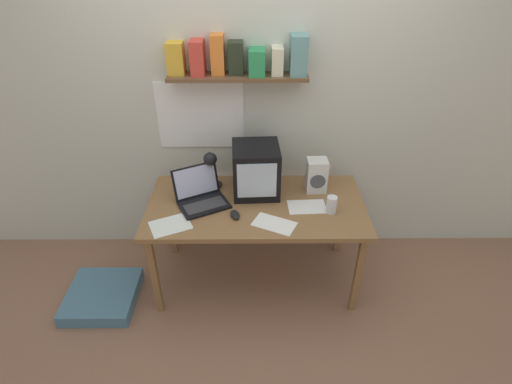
% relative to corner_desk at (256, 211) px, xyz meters
% --- Properties ---
extents(ground_plane, '(12.00, 12.00, 0.00)m').
position_rel_corner_desk_xyz_m(ground_plane, '(0.00, 0.00, -0.66)').
color(ground_plane, '#93654D').
extents(back_wall, '(5.60, 0.24, 2.60)m').
position_rel_corner_desk_xyz_m(back_wall, '(-0.00, 0.50, 0.65)').
color(back_wall, beige).
rests_on(back_wall, ground_plane).
extents(corner_desk, '(1.53, 0.77, 0.72)m').
position_rel_corner_desk_xyz_m(corner_desk, '(0.00, 0.00, 0.00)').
color(corner_desk, olive).
rests_on(corner_desk, ground_plane).
extents(crt_monitor, '(0.34, 0.35, 0.36)m').
position_rel_corner_desk_xyz_m(crt_monitor, '(-0.00, 0.16, 0.24)').
color(crt_monitor, black).
rests_on(crt_monitor, corner_desk).
extents(laptop, '(0.43, 0.41, 0.24)m').
position_rel_corner_desk_xyz_m(laptop, '(-0.39, 0.03, 0.12)').
color(laptop, black).
rests_on(laptop, corner_desk).
extents(desk_lamp, '(0.12, 0.16, 0.31)m').
position_rel_corner_desk_xyz_m(desk_lamp, '(-0.32, 0.20, 0.27)').
color(desk_lamp, black).
rests_on(desk_lamp, corner_desk).
extents(juice_glass, '(0.07, 0.07, 0.12)m').
position_rel_corner_desk_xyz_m(juice_glass, '(0.51, -0.10, 0.12)').
color(juice_glass, white).
rests_on(juice_glass, corner_desk).
extents(space_heater, '(0.15, 0.14, 0.25)m').
position_rel_corner_desk_xyz_m(space_heater, '(0.44, 0.18, 0.18)').
color(space_heater, silver).
rests_on(space_heater, corner_desk).
extents(computer_mouse, '(0.09, 0.12, 0.03)m').
position_rel_corner_desk_xyz_m(computer_mouse, '(-0.14, -0.15, 0.08)').
color(computer_mouse, black).
rests_on(computer_mouse, corner_desk).
extents(loose_paper_near_laptop, '(0.32, 0.26, 0.00)m').
position_rel_corner_desk_xyz_m(loose_paper_near_laptop, '(0.12, -0.23, 0.06)').
color(loose_paper_near_laptop, white).
rests_on(loose_paper_near_laptop, corner_desk).
extents(open_notebook, '(0.31, 0.28, 0.00)m').
position_rel_corner_desk_xyz_m(open_notebook, '(-0.56, -0.24, 0.06)').
color(open_notebook, white).
rests_on(open_notebook, corner_desk).
extents(loose_paper_near_monitor, '(0.27, 0.18, 0.00)m').
position_rel_corner_desk_xyz_m(loose_paper_near_monitor, '(0.36, -0.04, 0.06)').
color(loose_paper_near_monitor, white).
rests_on(loose_paper_near_monitor, corner_desk).
extents(floor_cushion, '(0.50, 0.50, 0.10)m').
position_rel_corner_desk_xyz_m(floor_cushion, '(-1.15, -0.24, -0.61)').
color(floor_cushion, teal).
rests_on(floor_cushion, ground_plane).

